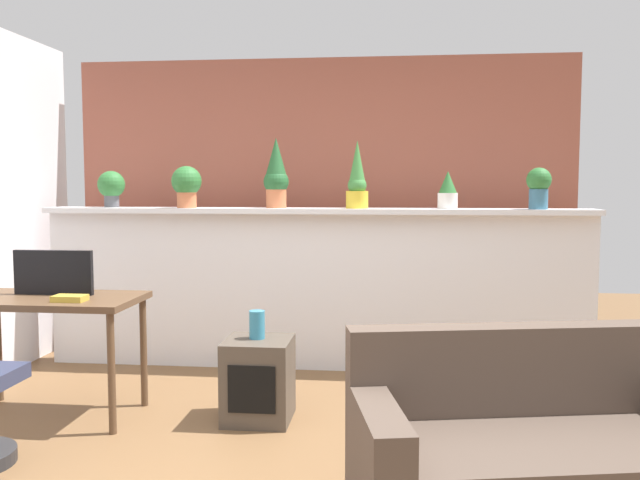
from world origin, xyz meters
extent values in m
plane|color=brown|center=(0.00, 0.00, 0.00)|extent=(12.00, 12.00, 0.00)
cube|color=silver|center=(0.00, 2.00, 0.61)|extent=(4.23, 0.16, 1.22)
cube|color=silver|center=(0.00, 1.96, 1.24)|extent=(4.23, 0.31, 0.04)
cube|color=#9E5442|center=(0.00, 2.60, 1.25)|extent=(4.23, 0.10, 2.50)
cylinder|color=#4C4C51|center=(-1.63, 2.00, 1.31)|extent=(0.12, 0.12, 0.10)
sphere|color=#2D7033|center=(-1.63, 2.00, 1.44)|extent=(0.22, 0.22, 0.22)
cylinder|color=#C66B42|center=(-0.99, 1.94, 1.32)|extent=(0.15, 0.15, 0.12)
sphere|color=#2D7033|center=(-0.99, 1.94, 1.46)|extent=(0.23, 0.23, 0.23)
cylinder|color=#C66B42|center=(-0.30, 2.00, 1.33)|extent=(0.16, 0.16, 0.14)
sphere|color=#235B2D|center=(-0.30, 2.00, 1.46)|extent=(0.20, 0.20, 0.20)
cone|color=#235B2D|center=(-0.30, 2.00, 1.65)|extent=(0.17, 0.17, 0.30)
cylinder|color=gold|center=(0.33, 1.96, 1.32)|extent=(0.17, 0.17, 0.13)
sphere|color=#3D843D|center=(0.33, 1.96, 1.43)|extent=(0.14, 0.14, 0.14)
cone|color=#3D843D|center=(0.33, 1.96, 1.62)|extent=(0.12, 0.12, 0.31)
cylinder|color=silver|center=(1.01, 1.98, 1.31)|extent=(0.15, 0.15, 0.12)
cone|color=#2D7033|center=(1.01, 1.98, 1.46)|extent=(0.14, 0.14, 0.17)
cylinder|color=#386B84|center=(1.67, 1.93, 1.33)|extent=(0.14, 0.14, 0.15)
sphere|color=#2D7033|center=(1.67, 1.93, 1.47)|extent=(0.18, 0.18, 0.18)
cylinder|color=brown|center=(-0.99, 0.48, 0.35)|extent=(0.04, 0.04, 0.71)
cylinder|color=brown|center=(-0.99, 0.98, 0.35)|extent=(0.04, 0.04, 0.71)
cube|color=brown|center=(-1.49, 0.73, 0.73)|extent=(1.10, 0.60, 0.04)
cube|color=black|center=(-1.50, 0.81, 0.89)|extent=(0.51, 0.04, 0.28)
cube|color=#4C4238|center=(-0.20, 0.80, 0.25)|extent=(0.40, 0.40, 0.50)
cube|color=black|center=(-0.20, 0.61, 0.25)|extent=(0.28, 0.04, 0.28)
cylinder|color=teal|center=(-0.21, 0.82, 0.59)|extent=(0.10, 0.10, 0.17)
cube|color=gold|center=(-1.29, 0.59, 0.77)|extent=(0.19, 0.12, 0.04)
cube|color=brown|center=(1.17, -0.06, 0.60)|extent=(1.56, 0.47, 0.40)
cube|color=brown|center=(0.55, -0.50, 0.48)|extent=(0.31, 0.78, 0.16)
camera|label=1|loc=(0.60, -3.15, 1.44)|focal=37.67mm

